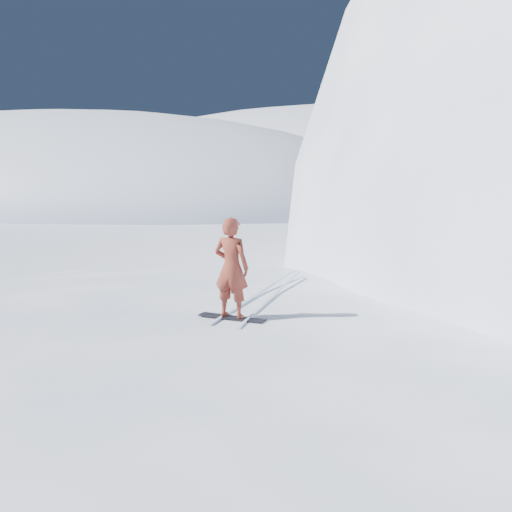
# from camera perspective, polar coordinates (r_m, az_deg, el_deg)

# --- Properties ---
(ground) EXTENTS (400.00, 400.00, 0.00)m
(ground) POSITION_cam_1_polar(r_m,az_deg,el_deg) (9.90, -8.91, -23.89)
(ground) COLOR white
(ground) RESTS_ON ground
(near_ridge) EXTENTS (36.00, 28.00, 4.80)m
(near_ridge) POSITION_cam_1_polar(r_m,az_deg,el_deg) (11.70, 4.71, -18.30)
(near_ridge) COLOR white
(near_ridge) RESTS_ON ground
(far_ridge_a) EXTENTS (120.00, 70.00, 28.00)m
(far_ridge_a) POSITION_cam_1_polar(r_m,az_deg,el_deg) (100.53, -19.95, 5.35)
(far_ridge_a) COLOR white
(far_ridge_a) RESTS_ON ground
(far_ridge_c) EXTENTS (140.00, 90.00, 36.00)m
(far_ridge_c) POSITION_cam_1_polar(r_m,az_deg,el_deg) (125.10, 7.45, 6.40)
(far_ridge_c) COLOR white
(far_ridge_c) RESTS_ON ground
(wind_bumps) EXTENTS (16.00, 14.40, 1.00)m
(wind_bumps) POSITION_cam_1_polar(r_m,az_deg,el_deg) (11.68, -4.54, -18.37)
(wind_bumps) COLOR white
(wind_bumps) RESTS_ON ground
(snowboard) EXTENTS (1.41, 0.35, 0.02)m
(snowboard) POSITION_cam_1_polar(r_m,az_deg,el_deg) (11.29, -2.44, -6.16)
(snowboard) COLOR black
(snowboard) RESTS_ON near_ridge
(snowboarder) EXTENTS (0.75, 0.52, 1.97)m
(snowboarder) POSITION_cam_1_polar(r_m,az_deg,el_deg) (11.07, -2.48, -1.18)
(snowboarder) COLOR maroon
(snowboarder) RESTS_ON snowboard
(board_tracks) EXTENTS (1.64, 5.93, 0.04)m
(board_tracks) POSITION_cam_1_polar(r_m,az_deg,el_deg) (13.48, 1.22, -3.63)
(board_tracks) COLOR silver
(board_tracks) RESTS_ON ground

